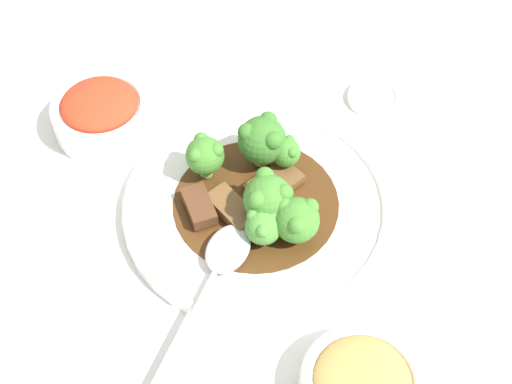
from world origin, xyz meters
TOP-DOWN VIEW (x-y plane):
  - ground_plane at (0.00, 0.00)m, footprint 4.00×4.00m
  - main_plate at (0.00, 0.00)m, footprint 0.30×0.30m
  - beef_strip_0 at (-0.03, 0.02)m, footprint 0.05×0.07m
  - beef_strip_1 at (0.03, -0.01)m, footprint 0.07×0.06m
  - beef_strip_2 at (-0.04, 0.05)m, footprint 0.06×0.05m
  - broccoli_floret_0 at (0.05, 0.02)m, footprint 0.05×0.05m
  - broccoli_floret_1 at (-0.02, -0.02)m, footprint 0.05×0.05m
  - broccoli_floret_2 at (-0.03, -0.06)m, footprint 0.05×0.05m
  - broccoli_floret_3 at (0.06, -0.01)m, footprint 0.03×0.03m
  - broccoli_floret_4 at (0.01, 0.07)m, footprint 0.04×0.04m
  - broccoli_floret_5 at (-0.04, -0.03)m, footprint 0.04×0.04m
  - serving_spoon at (-0.09, -0.00)m, footprint 0.21×0.05m
  - side_bowl_kimchi at (0.04, 0.22)m, footprint 0.12×0.12m
  - sauce_dish at (0.22, -0.07)m, footprint 0.07×0.07m
  - paper_napkin at (0.21, -0.07)m, footprint 0.10×0.09m

SIDE VIEW (x-z plane):
  - ground_plane at x=0.00m, z-range 0.00..0.00m
  - paper_napkin at x=0.21m, z-range 0.00..0.01m
  - sauce_dish at x=0.22m, z-range 0.00..0.01m
  - main_plate at x=0.00m, z-range 0.00..0.02m
  - beef_strip_1 at x=0.03m, z-range 0.02..0.03m
  - beef_strip_0 at x=-0.03m, z-range 0.02..0.03m
  - serving_spoon at x=-0.09m, z-range 0.02..0.03m
  - beef_strip_2 at x=-0.04m, z-range 0.02..0.03m
  - side_bowl_kimchi at x=0.04m, z-range 0.00..0.06m
  - broccoli_floret_5 at x=-0.04m, z-range 0.02..0.06m
  - broccoli_floret_3 at x=0.06m, z-range 0.02..0.07m
  - broccoli_floret_2 at x=-0.03m, z-range 0.02..0.07m
  - broccoli_floret_4 at x=0.01m, z-range 0.02..0.08m
  - broccoli_floret_1 at x=-0.02m, z-range 0.02..0.08m
  - broccoli_floret_0 at x=0.05m, z-range 0.02..0.09m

